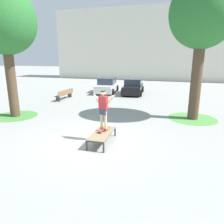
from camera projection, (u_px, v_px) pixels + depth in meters
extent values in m
plane|color=#999993|center=(92.00, 140.00, 9.52)|extent=(120.00, 120.00, 0.00)
cube|color=silver|center=(165.00, 44.00, 32.43)|extent=(34.55, 4.00, 10.72)
cube|color=#38383D|center=(101.00, 131.00, 10.14)|extent=(0.06, 0.06, 0.38)
cube|color=#38383D|center=(115.00, 132.00, 9.96)|extent=(0.06, 0.06, 0.38)
cube|color=#38383D|center=(87.00, 146.00, 8.42)|extent=(0.06, 0.06, 0.38)
cube|color=#38383D|center=(104.00, 148.00, 8.24)|extent=(0.06, 0.06, 0.38)
cylinder|color=#38383D|center=(94.00, 133.00, 9.22)|extent=(0.11, 1.90, 0.05)
cylinder|color=#38383D|center=(110.00, 135.00, 9.05)|extent=(0.11, 1.90, 0.05)
cylinder|color=#38383D|center=(108.00, 127.00, 9.99)|extent=(0.76, 0.07, 0.05)
cylinder|color=#38383D|center=(95.00, 142.00, 8.28)|extent=(0.76, 0.07, 0.05)
cube|color=#847051|center=(102.00, 133.00, 9.12)|extent=(0.82, 1.92, 0.03)
cube|color=#B23333|center=(104.00, 129.00, 9.33)|extent=(0.36, 0.82, 0.02)
cylinder|color=silver|center=(105.00, 128.00, 9.61)|extent=(0.04, 0.06, 0.06)
cylinder|color=silver|center=(108.00, 129.00, 9.54)|extent=(0.04, 0.06, 0.06)
cylinder|color=silver|center=(99.00, 132.00, 9.14)|extent=(0.04, 0.06, 0.06)
cylinder|color=silver|center=(102.00, 132.00, 9.07)|extent=(0.04, 0.06, 0.06)
cylinder|color=beige|center=(102.00, 120.00, 9.27)|extent=(0.11, 0.11, 0.82)
cube|color=#99704C|center=(102.00, 127.00, 9.40)|extent=(0.15, 0.26, 0.07)
cylinder|color=beige|center=(106.00, 120.00, 9.17)|extent=(0.11, 0.11, 0.82)
cube|color=#99704C|center=(106.00, 128.00, 9.31)|extent=(0.15, 0.26, 0.07)
cube|color=#33384C|center=(103.00, 112.00, 9.12)|extent=(0.33, 0.26, 0.24)
cube|color=maroon|center=(103.00, 103.00, 9.02)|extent=(0.40, 0.29, 0.56)
cylinder|color=beige|center=(97.00, 100.00, 9.14)|extent=(0.41, 0.16, 0.52)
cylinder|color=beige|center=(109.00, 101.00, 8.86)|extent=(0.41, 0.16, 0.52)
sphere|color=beige|center=(103.00, 93.00, 8.92)|extent=(0.20, 0.20, 0.20)
cylinder|color=black|center=(103.00, 91.00, 8.90)|extent=(0.19, 0.19, 0.05)
cylinder|color=brown|center=(12.00, 84.00, 12.81)|extent=(0.57, 0.57, 4.05)
ellipsoid|color=#286B2D|center=(4.00, 20.00, 11.90)|extent=(3.58, 3.58, 3.76)
cylinder|color=#47893D|center=(16.00, 116.00, 13.33)|extent=(2.67, 2.67, 0.01)
cylinder|color=brown|center=(196.00, 82.00, 12.22)|extent=(0.61, 0.61, 4.35)
ellipsoid|color=#286B2D|center=(203.00, 13.00, 11.28)|extent=(3.57, 3.57, 3.74)
cylinder|color=#519342|center=(192.00, 119.00, 12.78)|extent=(2.83, 2.83, 0.01)
cube|color=silver|center=(107.00, 87.00, 21.76)|extent=(2.10, 4.35, 0.70)
cube|color=#2D3847|center=(107.00, 81.00, 21.73)|extent=(1.76, 2.24, 0.64)
cylinder|color=black|center=(113.00, 92.00, 20.42)|extent=(0.28, 0.62, 0.60)
cylinder|color=black|center=(96.00, 91.00, 20.74)|extent=(0.28, 0.62, 0.60)
cylinder|color=black|center=(117.00, 88.00, 22.89)|extent=(0.28, 0.62, 0.60)
cylinder|color=black|center=(102.00, 88.00, 23.21)|extent=(0.28, 0.62, 0.60)
cube|color=black|center=(133.00, 89.00, 20.97)|extent=(2.06, 4.33, 0.70)
cube|color=#2D3847|center=(133.00, 82.00, 20.94)|extent=(1.74, 2.23, 0.64)
cylinder|color=black|center=(141.00, 93.00, 19.63)|extent=(0.27, 0.62, 0.60)
cylinder|color=black|center=(122.00, 93.00, 19.96)|extent=(0.27, 0.62, 0.60)
cylinder|color=black|center=(143.00, 89.00, 22.09)|extent=(0.27, 0.62, 0.60)
cylinder|color=black|center=(126.00, 89.00, 22.43)|extent=(0.27, 0.62, 0.60)
cube|color=brown|center=(64.00, 94.00, 18.36)|extent=(0.52, 2.41, 0.06)
cube|color=brown|center=(66.00, 92.00, 18.24)|extent=(0.12, 2.40, 0.36)
cube|color=#424247|center=(58.00, 99.00, 17.54)|extent=(0.38, 0.09, 0.40)
cube|color=#424247|center=(70.00, 95.00, 19.30)|extent=(0.38, 0.09, 0.40)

